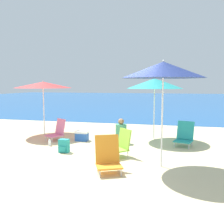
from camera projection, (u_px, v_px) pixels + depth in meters
ground_plane at (100, 162)px, 5.97m from camera, size 60.00×60.00×0.00m
sea_water at (158, 99)px, 30.94m from camera, size 60.00×40.00×0.01m
beach_umbrella_navy at (163, 70)px, 5.42m from camera, size 1.81×1.81×2.39m
beach_umbrella_red at (43, 85)px, 9.16m from camera, size 2.09×2.09×1.99m
beach_umbrella_teal at (155, 83)px, 8.30m from camera, size 1.86×1.86×2.09m
beach_chair_orange at (108, 156)px, 5.29m from camera, size 0.69×0.69×0.77m
beach_chair_pink at (57, 131)px, 8.27m from camera, size 0.67×0.71×0.71m
beach_chair_lime at (121, 144)px, 6.40m from camera, size 0.70×0.70×0.71m
beach_chair_teal at (184, 135)px, 7.52m from camera, size 0.63×0.68×0.74m
person_seated_near at (121, 133)px, 7.91m from camera, size 0.47×0.52×0.78m
backpack_teal at (64, 146)px, 6.82m from camera, size 0.27×0.21×0.37m
water_bottle at (50, 143)px, 7.55m from camera, size 0.09×0.09×0.24m
cooler_box at (82, 136)px, 8.23m from camera, size 0.40×0.29×0.32m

